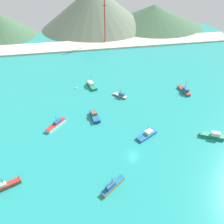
# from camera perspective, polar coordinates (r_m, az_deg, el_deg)

# --- Properties ---
(ground) EXTENTS (260.00, 280.00, 0.50)m
(ground) POSITION_cam_1_polar(r_m,az_deg,el_deg) (105.02, 1.14, 0.52)
(ground) COLOR teal
(fishing_boat_0) EXTENTS (4.09, 9.18, 3.06)m
(fishing_boat_0) POSITION_cam_1_polar(r_m,az_deg,el_deg) (99.47, -4.52, -1.02)
(fishing_boat_0) COLOR #14478C
(fishing_boat_0) RESTS_ON ground
(fishing_boat_1) EXTENTS (8.80, 9.15, 4.92)m
(fishing_boat_1) POSITION_cam_1_polar(r_m,az_deg,el_deg) (97.43, -14.30, -3.14)
(fishing_boat_1) COLOR silver
(fishing_boat_1) RESTS_ON ground
(fishing_boat_2) EXTENTS (9.98, 7.44, 5.07)m
(fishing_boat_2) POSITION_cam_1_polar(r_m,az_deg,el_deg) (90.88, 9.13, -5.77)
(fishing_boat_2) COLOR #1E5BA8
(fishing_boat_2) RESTS_ON ground
(fishing_boat_3) EXTENTS (3.17, 10.64, 6.70)m
(fishing_boat_3) POSITION_cam_1_polar(r_m,az_deg,el_deg) (124.56, 18.33, 5.38)
(fishing_boat_3) COLOR #198466
(fishing_boat_3) RESTS_ON ground
(fishing_boat_4) EXTENTS (6.72, 7.33, 4.80)m
(fishing_boat_4) POSITION_cam_1_polar(r_m,az_deg,el_deg) (114.22, 2.22, 4.36)
(fishing_boat_4) COLOR brown
(fishing_boat_4) RESTS_ON ground
(fishing_boat_5) EXTENTS (8.79, 7.15, 5.03)m
(fishing_boat_5) POSITION_cam_1_polar(r_m,az_deg,el_deg) (72.99, 0.12, -18.64)
(fishing_boat_5) COLOR orange
(fishing_boat_5) RESTS_ON ground
(fishing_boat_6) EXTENTS (5.63, 10.00, 6.88)m
(fishing_boat_6) POSITION_cam_1_polar(r_m,az_deg,el_deg) (123.82, -5.38, 6.96)
(fishing_boat_6) COLOR #198466
(fishing_boat_6) RESTS_ON ground
(fishing_boat_7) EXTENTS (9.18, 4.99, 4.72)m
(fishing_boat_7) POSITION_cam_1_polar(r_m,az_deg,el_deg) (80.50, -25.98, -16.89)
(fishing_boat_7) COLOR brown
(fishing_boat_7) RESTS_ON ground
(fishing_boat_8) EXTENTS (9.38, 6.39, 2.86)m
(fishing_boat_8) POSITION_cam_1_polar(r_m,az_deg,el_deg) (97.66, 24.77, -5.59)
(fishing_boat_8) COLOR #198466
(fishing_boat_8) RESTS_ON ground
(buoy_0) EXTENTS (1.04, 1.04, 1.04)m
(buoy_0) POSITION_cam_1_polar(r_m,az_deg,el_deg) (123.68, -9.27, 6.15)
(buoy_0) COLOR silver
(buoy_0) RESTS_ON ground
(beach_strip) EXTENTS (247.00, 23.34, 1.20)m
(beach_strip) POSITION_cam_1_polar(r_m,az_deg,el_deg) (187.76, -5.15, 17.04)
(beach_strip) COLOR beige
(beach_strip) RESTS_ON ground
(hill_central) EXTENTS (107.44, 107.44, 38.29)m
(hill_central) POSITION_cam_1_polar(r_m,az_deg,el_deg) (236.84, -4.50, 25.61)
(hill_central) COLOR #60705B
(hill_central) RESTS_ON ground
(hill_east) EXTENTS (100.73, 100.73, 20.44)m
(hill_east) POSITION_cam_1_polar(r_m,az_deg,el_deg) (247.31, 10.78, 23.47)
(hill_east) COLOR #3D6042
(hill_east) RESTS_ON ground
(radio_tower) EXTENTS (3.55, 2.84, 35.50)m
(radio_tower) POSITION_cam_1_polar(r_m,az_deg,el_deg) (187.33, -1.92, 22.68)
(radio_tower) COLOR #B7332D
(radio_tower) RESTS_ON ground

